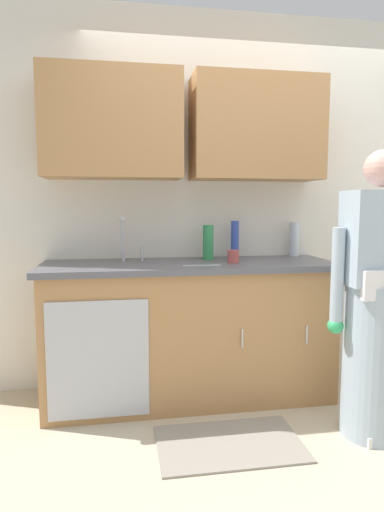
# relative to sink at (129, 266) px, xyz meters

# --- Properties ---
(ground_plane) EXTENTS (9.00, 9.00, 0.00)m
(ground_plane) POSITION_rel_sink_xyz_m (0.95, -0.71, -0.93)
(ground_plane) COLOR beige
(kitchen_wall_with_uppers) EXTENTS (4.80, 0.44, 2.70)m
(kitchen_wall_with_uppers) POSITION_rel_sink_xyz_m (0.81, 0.29, 0.55)
(kitchen_wall_with_uppers) COLOR silver
(kitchen_wall_with_uppers) RESTS_ON ground
(counter_cabinet) EXTENTS (1.90, 0.62, 0.90)m
(counter_cabinet) POSITION_rel_sink_xyz_m (0.40, -0.01, -0.48)
(counter_cabinet) COLOR #B27F4C
(counter_cabinet) RESTS_ON ground
(countertop) EXTENTS (1.96, 0.66, 0.04)m
(countertop) POSITION_rel_sink_xyz_m (0.40, -0.01, -0.01)
(countertop) COLOR #595960
(countertop) RESTS_ON counter_cabinet
(sink) EXTENTS (0.50, 0.36, 0.35)m
(sink) POSITION_rel_sink_xyz_m (0.00, 0.00, 0.00)
(sink) COLOR #B7BABF
(sink) RESTS_ON counter_cabinet
(person_at_sink) EXTENTS (0.55, 0.34, 1.62)m
(person_at_sink) POSITION_rel_sink_xyz_m (1.35, -0.68, -0.23)
(person_at_sink) COLOR white
(person_at_sink) RESTS_ON ground
(floor_mat) EXTENTS (0.80, 0.50, 0.01)m
(floor_mat) POSITION_rel_sink_xyz_m (0.52, -0.66, -0.92)
(floor_mat) COLOR gray
(floor_mat) RESTS_ON ground
(bottle_cleaner_spray) EXTENTS (0.07, 0.07, 0.26)m
(bottle_cleaner_spray) POSITION_rel_sink_xyz_m (1.24, 0.23, 0.14)
(bottle_cleaner_spray) COLOR silver
(bottle_cleaner_spray) RESTS_ON countertop
(bottle_dish_liquid) EXTENTS (0.06, 0.06, 0.27)m
(bottle_dish_liquid) POSITION_rel_sink_xyz_m (0.77, 0.19, 0.15)
(bottle_dish_liquid) COLOR #334CB2
(bottle_dish_liquid) RESTS_ON countertop
(bottle_water_short) EXTENTS (0.07, 0.07, 0.24)m
(bottle_water_short) POSITION_rel_sink_xyz_m (0.56, 0.14, 0.14)
(bottle_water_short) COLOR #2D8C4C
(bottle_water_short) RESTS_ON countertop
(cup_by_sink) EXTENTS (0.08, 0.08, 0.09)m
(cup_by_sink) POSITION_rel_sink_xyz_m (0.69, -0.07, 0.06)
(cup_by_sink) COLOR #B24C47
(cup_by_sink) RESTS_ON countertop
(knife_on_counter) EXTENTS (0.24, 0.03, 0.01)m
(knife_on_counter) POSITION_rel_sink_xyz_m (0.45, -0.19, 0.02)
(knife_on_counter) COLOR silver
(knife_on_counter) RESTS_ON countertop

